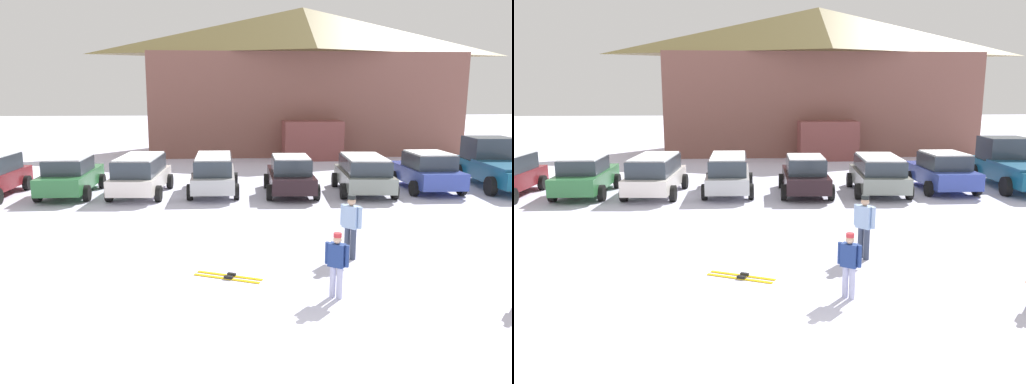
{
  "view_description": "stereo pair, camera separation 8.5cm",
  "coord_description": "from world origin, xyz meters",
  "views": [
    {
      "loc": [
        -1.56,
        -6.94,
        4.26
      ],
      "look_at": [
        -0.48,
        8.2,
        1.15
      ],
      "focal_mm": 35.0,
      "sensor_mm": 36.0,
      "label": 1
    },
    {
      "loc": [
        -1.48,
        -6.95,
        4.26
      ],
      "look_at": [
        -0.48,
        8.2,
        1.15
      ],
      "focal_mm": 35.0,
      "sensor_mm": 36.0,
      "label": 2
    }
  ],
  "objects": [
    {
      "name": "parked_silver_wagon",
      "position": [
        -1.87,
        13.78,
        0.87
      ],
      "size": [
        2.1,
        4.46,
        1.61
      ],
      "color": "#B5B8BB",
      "rests_on": "ground"
    },
    {
      "name": "pickup_truck",
      "position": [
        10.73,
        14.3,
        1.0
      ],
      "size": [
        2.79,
        5.88,
        2.15
      ],
      "color": "navy",
      "rests_on": "ground"
    },
    {
      "name": "parked_blue_hatchback",
      "position": [
        7.33,
        13.78,
        0.84
      ],
      "size": [
        2.25,
        4.14,
        1.67
      ],
      "color": "#3346A4",
      "rests_on": "ground"
    },
    {
      "name": "parked_white_suv",
      "position": [
        -4.87,
        13.62,
        0.88
      ],
      "size": [
        2.37,
        4.44,
        1.64
      ],
      "color": "white",
      "rests_on": "ground"
    },
    {
      "name": "skier_teen_in_navy_coat",
      "position": [
        0.79,
        2.69,
        0.79
      ],
      "size": [
        0.45,
        0.36,
        1.41
      ],
      "color": "#A8ABCF",
      "rests_on": "ground"
    },
    {
      "name": "parked_green_coupe",
      "position": [
        -7.75,
        13.78,
        0.82
      ],
      "size": [
        2.12,
        4.31,
        1.61
      ],
      "color": "#2F713C",
      "rests_on": "ground"
    },
    {
      "name": "parked_black_sedan",
      "position": [
        1.31,
        13.31,
        0.82
      ],
      "size": [
        2.23,
        4.16,
        1.62
      ],
      "color": "black",
      "rests_on": "ground"
    },
    {
      "name": "skier_adult_in_blue_parka",
      "position": [
        1.72,
        5.12,
        0.94
      ],
      "size": [
        0.46,
        0.48,
        1.67
      ],
      "color": "#353E55",
      "rests_on": "ground"
    },
    {
      "name": "ski_lodge",
      "position": [
        4.13,
        28.26,
        4.96
      ],
      "size": [
        20.99,
        9.45,
        9.76
      ],
      "color": "brown",
      "rests_on": "ground"
    },
    {
      "name": "pair_of_skis",
      "position": [
        -1.42,
        3.99,
        0.02
      ],
      "size": [
        1.61,
        0.92,
        0.08
      ],
      "color": "#E8B50F",
      "rests_on": "ground"
    },
    {
      "name": "parked_grey_wagon",
      "position": [
        4.41,
        13.36,
        0.86
      ],
      "size": [
        2.52,
        4.34,
        1.57
      ],
      "color": "gray",
      "rests_on": "ground"
    },
    {
      "name": "ground",
      "position": [
        0.0,
        0.0,
        0.0
      ],
      "size": [
        160.0,
        160.0,
        0.0
      ],
      "primitive_type": "plane",
      "color": "silver"
    }
  ]
}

